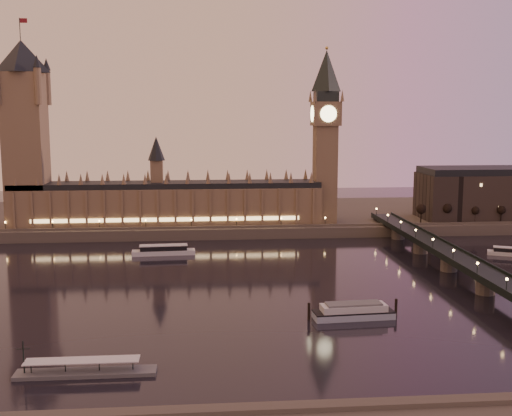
{
  "coord_description": "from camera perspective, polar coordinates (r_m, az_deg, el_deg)",
  "views": [
    {
      "loc": [
        -20.07,
        -257.47,
        71.02
      ],
      "look_at": [
        5.08,
        35.0,
        27.78
      ],
      "focal_mm": 45.0,
      "sensor_mm": 36.0,
      "label": 1
    }
  ],
  "objects": [
    {
      "name": "ground",
      "position": [
        267.84,
        -0.44,
        -7.0
      ],
      "size": [
        700.0,
        700.0,
        0.0
      ],
      "primitive_type": "plane",
      "color": "black",
      "rests_on": "ground"
    },
    {
      "name": "palace_of_westminster",
      "position": [
        382.19,
        -7.88,
        0.89
      ],
      "size": [
        180.0,
        26.62,
        52.0
      ],
      "color": "brown",
      "rests_on": "ground"
    },
    {
      "name": "bare_tree_1",
      "position": [
        398.78,
        16.73,
        -0.12
      ],
      "size": [
        5.62,
        5.62,
        11.42
      ],
      "color": "black",
      "rests_on": "ground"
    },
    {
      "name": "cruise_boat_b",
      "position": [
        349.08,
        21.76,
        -3.65
      ],
      "size": [
        23.24,
        14.72,
        4.23
      ],
      "rotation": [
        0.0,
        0.0,
        -0.43
      ],
      "color": "silver",
      "rests_on": "ground"
    },
    {
      "name": "big_ben",
      "position": [
        385.71,
        6.21,
        7.28
      ],
      "size": [
        17.68,
        17.68,
        104.0
      ],
      "color": "brown",
      "rests_on": "ground"
    },
    {
      "name": "westminster_bridge",
      "position": [
        288.2,
        18.11,
        -5.18
      ],
      "size": [
        13.2,
        260.0,
        15.3
      ],
      "color": "black",
      "rests_on": "ground"
    },
    {
      "name": "bare_tree_0",
      "position": [
        393.42,
        14.66,
        -0.15
      ],
      "size": [
        5.62,
        5.62,
        11.42
      ],
      "color": "black",
      "rests_on": "ground"
    },
    {
      "name": "moored_barge",
      "position": [
        229.67,
        8.66,
        -9.07
      ],
      "size": [
        32.6,
        9.76,
        5.99
      ],
      "rotation": [
        0.0,
        0.0,
        0.07
      ],
      "color": "#98AAC2",
      "rests_on": "ground"
    },
    {
      "name": "bare_tree_2",
      "position": [
        404.65,
        18.74,
        -0.1
      ],
      "size": [
        5.62,
        5.62,
        11.42
      ],
      "color": "black",
      "rests_on": "ground"
    },
    {
      "name": "victoria_tower",
      "position": [
        391.48,
        -19.86,
        7.12
      ],
      "size": [
        31.68,
        31.68,
        118.0
      ],
      "color": "brown",
      "rests_on": "ground"
    },
    {
      "name": "bare_tree_3",
      "position": [
        411.0,
        20.69,
        -0.07
      ],
      "size": [
        5.62,
        5.62,
        11.42
      ],
      "color": "black",
      "rests_on": "ground"
    },
    {
      "name": "cruise_boat_a",
      "position": [
        329.86,
        -8.22,
        -3.74
      ],
      "size": [
        32.14,
        8.67,
        5.09
      ],
      "rotation": [
        0.0,
        0.0,
        0.06
      ],
      "color": "silver",
      "rests_on": "ground"
    },
    {
      "name": "pontoon_pier",
      "position": [
        187.49,
        -14.95,
        -13.81
      ],
      "size": [
        38.36,
        6.39,
        10.23
      ],
      "color": "#595B5E",
      "rests_on": "ground"
    },
    {
      "name": "far_embankment",
      "position": [
        430.84,
        1.82,
        -0.71
      ],
      "size": [
        560.0,
        130.0,
        6.0
      ],
      "primitive_type": "cube",
      "color": "#423D35",
      "rests_on": "ground"
    }
  ]
}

